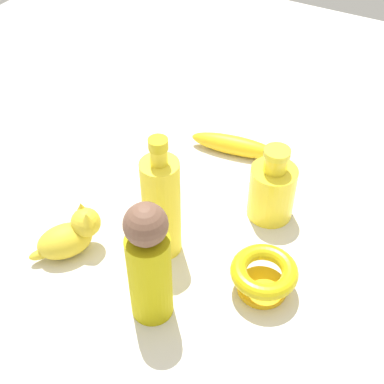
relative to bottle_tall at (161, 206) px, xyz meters
name	(u,v)px	position (x,y,z in m)	size (l,w,h in m)	color
ground	(192,212)	(0.10, 0.00, -0.10)	(2.00, 2.00, 0.00)	silver
bottle_tall	(161,206)	(0.00, 0.00, 0.00)	(0.06, 0.06, 0.24)	yellow
bottle_short	(272,189)	(0.17, -0.13, -0.04)	(0.08, 0.08, 0.15)	yellow
nail_polish_jar	(160,177)	(0.14, 0.09, -0.08)	(0.05, 0.05, 0.04)	#1E431F
banana	(234,145)	(0.30, 0.01, -0.08)	(0.19, 0.04, 0.04)	yellow
bowl	(264,274)	(0.00, -0.19, -0.06)	(0.11, 0.11, 0.06)	#EDAF13
cat_figurine	(71,235)	(-0.08, 0.13, -0.06)	(0.12, 0.10, 0.09)	gold
person_figure_adult	(149,264)	(-0.12, -0.06, 0.01)	(0.09, 0.09, 0.22)	#B3A70C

